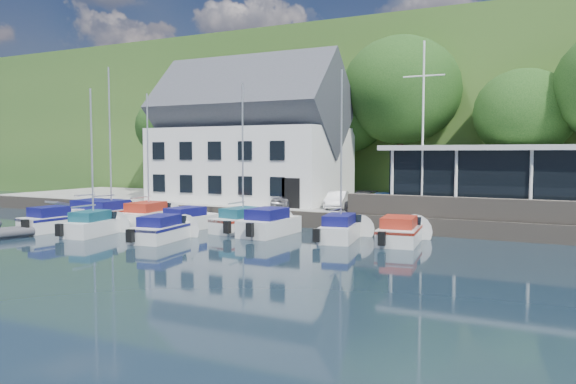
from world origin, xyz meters
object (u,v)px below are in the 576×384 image
flagpole (423,128)px  dinghy_1 (0,232)px  car_blue (383,201)px  boat_r2_2 (163,228)px  boat_r1_6 (341,161)px  boat_r2_1 (92,161)px  car_silver (284,198)px  boat_r1_3 (188,218)px  harbor_building (250,144)px  car_dgrey (362,201)px  boat_r1_0 (92,156)px  boat_r1_2 (148,154)px  club_pavilion (499,179)px  boat_r1_4 (243,158)px  boat_r1_1 (110,153)px  boat_r1_7 (400,230)px  boat_r2_0 (52,219)px  car_white (337,200)px  boat_r1_5 (270,221)px

flagpole → dinghy_1: 24.57m
car_blue → boat_r2_2: size_ratio=0.65×
boat_r1_6 → boat_r2_1: boat_r1_6 is taller
car_silver → flagpole: flagpole is taller
boat_r1_3 → boat_r2_2: boat_r1_3 is taller
harbor_building → car_dgrey: (10.09, -2.99, -3.77)m
harbor_building → boat_r1_0: bearing=-131.6°
car_blue → boat_r1_2: boat_r1_2 is taller
club_pavilion → boat_r1_4: bearing=-148.7°
boat_r1_3 → boat_r1_6: 10.46m
club_pavilion → harbor_building: bearing=178.4°
boat_r1_1 → boat_r1_7: size_ratio=1.56×
car_blue → boat_r2_0: car_blue is taller
car_blue → boat_r1_7: bearing=-79.5°
boat_r1_2 → boat_r2_2: boat_r1_2 is taller
boat_r1_2 → boat_r1_3: bearing=-13.8°
flagpole → boat_r2_1: size_ratio=1.21×
harbor_building → boat_r2_1: harbor_building is taller
club_pavilion → car_blue: size_ratio=3.61×
boat_r1_0 → boat_r1_3: boat_r1_0 is taller
club_pavilion → boat_r2_0: size_ratio=2.51×
car_white → boat_r1_3: bearing=-149.0°
boat_r1_0 → boat_r2_0: size_ratio=1.68×
boat_r1_6 → boat_r2_1: size_ratio=1.00×
flagpole → boat_r1_6: size_ratio=1.21×
boat_r1_0 → dinghy_1: (1.87, -8.47, -4.08)m
boat_r1_5 → boat_r1_6: boat_r1_6 is taller
club_pavilion → boat_r1_0: 26.85m
club_pavilion → boat_r1_7: (-3.83, -8.24, -2.35)m
car_silver → boat_r1_7: car_silver is taller
boat_r1_0 → boat_r1_7: size_ratio=1.50×
car_silver → boat_r1_4: boat_r1_4 is taller
boat_r1_4 → boat_r1_6: 6.42m
boat_r1_7 → boat_r2_0: boat_r2_0 is taller
harbor_building → boat_r1_6: harbor_building is taller
club_pavilion → boat_r2_1: (-20.13, -13.28, 1.17)m
boat_r2_0 → boat_r2_1: boat_r2_1 is taller
car_blue → boat_r1_5: (-4.66, -6.29, -0.86)m
car_silver → dinghy_1: 17.34m
car_white → car_blue: bearing=-16.1°
boat_r1_4 → boat_r2_2: 6.46m
boat_r1_3 → boat_r2_1: boat_r2_1 is taller
club_pavilion → dinghy_1: 29.02m
car_white → car_dgrey: size_ratio=0.86×
boat_r1_1 → car_dgrey: bearing=22.7°
club_pavilion → boat_r1_1: boat_r1_1 is taller
car_silver → boat_r1_5: 6.65m
car_dgrey → flagpole: 6.02m
car_white → boat_r1_6: (2.76, -6.35, 2.66)m
boat_r1_3 → boat_r1_0: bearing=-179.3°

